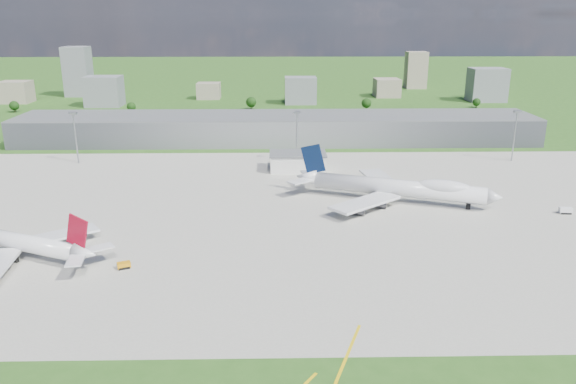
{
  "coord_description": "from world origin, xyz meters",
  "views": [
    {
      "loc": [
        0.08,
        -160.74,
        71.8
      ],
      "look_at": [
        4.05,
        36.68,
        9.0
      ],
      "focal_mm": 35.0,
      "sensor_mm": 36.0,
      "label": 1
    }
  ],
  "objects_px": {
    "airliner_red_twin": "(18,242)",
    "van_white_far": "(565,211)",
    "van_white_near": "(352,205)",
    "airliner_blue_quad": "(398,188)",
    "tug_yellow": "(124,265)"
  },
  "relations": [
    {
      "from": "airliner_red_twin",
      "to": "van_white_far",
      "type": "height_order",
      "value": "airliner_red_twin"
    },
    {
      "from": "airliner_red_twin",
      "to": "van_white_near",
      "type": "distance_m",
      "value": 117.42
    },
    {
      "from": "airliner_blue_quad",
      "to": "tug_yellow",
      "type": "distance_m",
      "value": 110.92
    },
    {
      "from": "airliner_red_twin",
      "to": "van_white_far",
      "type": "bearing_deg",
      "value": -145.63
    },
    {
      "from": "airliner_red_twin",
      "to": "tug_yellow",
      "type": "distance_m",
      "value": 36.34
    },
    {
      "from": "van_white_near",
      "to": "van_white_far",
      "type": "bearing_deg",
      "value": -79.88
    },
    {
      "from": "airliner_blue_quad",
      "to": "van_white_near",
      "type": "height_order",
      "value": "airliner_blue_quad"
    },
    {
      "from": "airliner_blue_quad",
      "to": "van_white_far",
      "type": "xyz_separation_m",
      "value": [
        60.39,
        -15.17,
        -4.7
      ]
    },
    {
      "from": "van_white_far",
      "to": "van_white_near",
      "type": "bearing_deg",
      "value": 179.52
    },
    {
      "from": "airliner_blue_quad",
      "to": "airliner_red_twin",
      "type": "bearing_deg",
      "value": -138.41
    },
    {
      "from": "airliner_red_twin",
      "to": "airliner_blue_quad",
      "type": "distance_m",
      "value": 137.58
    },
    {
      "from": "van_white_near",
      "to": "van_white_far",
      "type": "distance_m",
      "value": 79.91
    },
    {
      "from": "tug_yellow",
      "to": "van_white_far",
      "type": "height_order",
      "value": "van_white_far"
    },
    {
      "from": "tug_yellow",
      "to": "airliner_blue_quad",
      "type": "bearing_deg",
      "value": 10.17
    },
    {
      "from": "airliner_blue_quad",
      "to": "van_white_near",
      "type": "bearing_deg",
      "value": -140.25
    }
  ]
}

